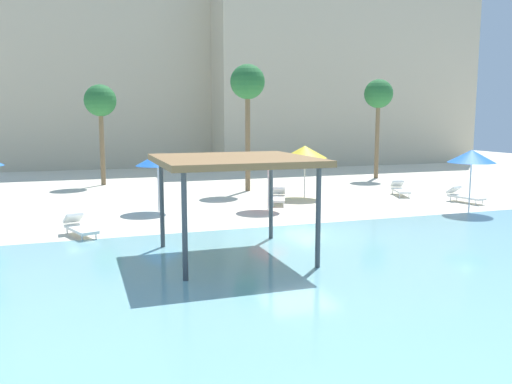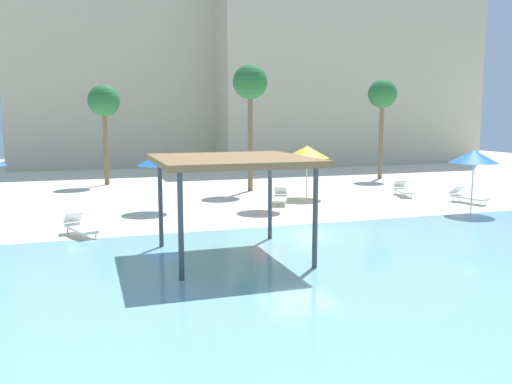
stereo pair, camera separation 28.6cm
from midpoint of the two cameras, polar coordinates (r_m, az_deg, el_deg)
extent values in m
plane|color=beige|center=(18.51, 5.00, -4.70)|extent=(80.00, 80.00, 0.00)
cube|color=#7AB7C1|center=(13.99, 13.53, -9.05)|extent=(44.00, 13.50, 0.04)
cylinder|color=#42474C|center=(16.67, -9.85, -1.33)|extent=(0.14, 0.14, 2.79)
cylinder|color=#42474C|center=(17.54, 2.00, -0.75)|extent=(0.14, 0.14, 2.79)
cylinder|color=#42474C|center=(13.13, -7.56, -3.82)|extent=(0.14, 0.14, 2.79)
cylinder|color=#42474C|center=(14.23, 7.02, -2.89)|extent=(0.14, 0.14, 2.79)
cube|color=olive|center=(15.09, -2.12, 3.48)|extent=(4.34, 4.34, 0.18)
cylinder|color=silver|center=(23.38, -10.07, 0.40)|extent=(0.06, 0.06, 2.01)
cone|color=blue|center=(23.24, -10.15, 3.50)|extent=(1.91, 1.91, 0.53)
cylinder|color=silver|center=(27.02, 5.82, 1.54)|extent=(0.06, 0.06, 2.04)
cone|color=yellow|center=(26.90, 5.86, 4.36)|extent=(2.28, 2.28, 0.63)
cylinder|color=silver|center=(23.39, 1.82, 0.53)|extent=(0.06, 0.06, 2.02)
cone|color=red|center=(23.26, 1.83, 3.63)|extent=(1.90, 1.90, 0.52)
cylinder|color=silver|center=(24.24, 22.73, 0.36)|extent=(0.06, 0.06, 2.18)
cone|color=blue|center=(24.10, 22.91, 3.58)|extent=(1.99, 1.99, 0.55)
cylinder|color=white|center=(18.61, -16.58, -4.59)|extent=(0.05, 0.05, 0.22)
cylinder|color=white|center=(18.45, -17.97, -4.76)|extent=(0.05, 0.05, 0.22)
cylinder|color=white|center=(19.94, -18.08, -3.82)|extent=(0.05, 0.05, 0.22)
cylinder|color=white|center=(19.79, -19.39, -3.97)|extent=(0.05, 0.05, 0.22)
cube|color=white|center=(19.16, -18.05, -3.81)|extent=(1.17, 1.90, 0.10)
cube|color=white|center=(19.80, -18.81, -2.65)|extent=(0.74, 0.68, 0.40)
cylinder|color=white|center=(27.04, 23.91, -1.06)|extent=(0.05, 0.05, 0.22)
cylinder|color=white|center=(26.66, 23.30, -1.15)|extent=(0.05, 0.05, 0.22)
cylinder|color=white|center=(27.90, 21.52, -0.67)|extent=(0.05, 0.05, 0.22)
cylinder|color=white|center=(27.53, 20.90, -0.75)|extent=(0.05, 0.05, 0.22)
cube|color=white|center=(27.25, 22.41, -0.57)|extent=(0.97, 1.89, 0.10)
cube|color=white|center=(27.67, 21.23, 0.19)|extent=(0.69, 0.62, 0.40)
cylinder|color=white|center=(28.01, 16.83, -0.42)|extent=(0.05, 0.05, 0.22)
cylinder|color=white|center=(27.88, 15.88, -0.42)|extent=(0.05, 0.05, 0.22)
cylinder|color=white|center=(29.38, 16.08, 0.00)|extent=(0.05, 0.05, 0.22)
cylinder|color=white|center=(29.26, 15.17, 0.00)|extent=(0.05, 0.05, 0.22)
cube|color=white|center=(28.61, 15.99, 0.11)|extent=(1.15, 1.90, 0.10)
cube|color=white|center=(29.29, 15.64, 0.85)|extent=(0.73, 0.68, 0.40)
cylinder|color=white|center=(24.22, 3.49, -1.37)|extent=(0.05, 0.05, 0.22)
cylinder|color=white|center=(24.23, 2.35, -1.36)|extent=(0.05, 0.05, 0.22)
cylinder|color=white|center=(25.64, 3.52, -0.84)|extent=(0.05, 0.05, 0.22)
cylinder|color=white|center=(25.65, 2.45, -0.83)|extent=(0.05, 0.05, 0.22)
cube|color=white|center=(24.91, 2.96, -0.73)|extent=(1.23, 1.89, 0.10)
cube|color=white|center=(25.60, 2.99, 0.13)|extent=(0.75, 0.70, 0.40)
cylinder|color=brown|center=(33.23, -15.77, 4.84)|extent=(0.28, 0.28, 4.75)
sphere|color=#286B33|center=(33.20, -15.96, 9.54)|extent=(1.90, 1.90, 1.90)
cylinder|color=brown|center=(36.32, 13.63, 5.61)|extent=(0.28, 0.28, 5.30)
sphere|color=#286B33|center=(36.32, 13.79, 10.34)|extent=(1.90, 1.90, 1.90)
cylinder|color=brown|center=(29.22, -0.35, 5.64)|extent=(0.28, 0.28, 5.67)
sphere|color=#286B33|center=(29.26, -0.36, 11.89)|extent=(1.90, 1.90, 1.90)
cube|color=beige|center=(49.79, -12.69, 12.81)|extent=(21.06, 11.99, 16.69)
cube|color=beige|center=(50.76, 8.67, 11.68)|extent=(23.81, 11.78, 14.68)
camera|label=1|loc=(0.14, -89.59, 0.06)|focal=36.83mm
camera|label=2|loc=(0.14, 90.41, -0.06)|focal=36.83mm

